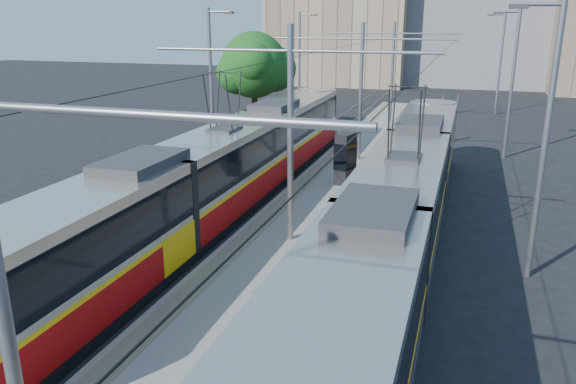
% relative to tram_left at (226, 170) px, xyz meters
% --- Properties ---
extents(platform, '(4.00, 50.00, 0.30)m').
position_rel_tram_left_xyz_m(platform, '(3.60, 6.16, -1.56)').
color(platform, gray).
rests_on(platform, ground).
extents(tactile_strip_left, '(0.70, 50.00, 0.01)m').
position_rel_tram_left_xyz_m(tactile_strip_left, '(2.15, 6.16, -1.40)').
color(tactile_strip_left, gray).
rests_on(tactile_strip_left, platform).
extents(tactile_strip_right, '(0.70, 50.00, 0.01)m').
position_rel_tram_left_xyz_m(tactile_strip_right, '(5.05, 6.16, -1.40)').
color(tactile_strip_right, gray).
rests_on(tactile_strip_right, platform).
extents(rails, '(8.71, 70.00, 0.03)m').
position_rel_tram_left_xyz_m(rails, '(3.60, 6.16, -1.69)').
color(rails, gray).
rests_on(rails, ground).
extents(tram_left, '(2.43, 29.77, 5.50)m').
position_rel_tram_left_xyz_m(tram_left, '(0.00, 0.00, 0.00)').
color(tram_left, black).
rests_on(tram_left, ground).
extents(tram_right, '(2.43, 28.13, 5.50)m').
position_rel_tram_left_xyz_m(tram_right, '(7.20, -2.61, 0.15)').
color(tram_right, black).
rests_on(tram_right, ground).
extents(catenary, '(9.20, 70.00, 7.00)m').
position_rel_tram_left_xyz_m(catenary, '(3.60, 3.32, 2.82)').
color(catenary, slate).
rests_on(catenary, platform).
extents(street_lamps, '(15.18, 38.22, 8.00)m').
position_rel_tram_left_xyz_m(street_lamps, '(3.60, 10.16, 2.47)').
color(street_lamps, slate).
rests_on(street_lamps, ground).
extents(shelter, '(0.89, 1.17, 2.30)m').
position_rel_tram_left_xyz_m(shelter, '(3.91, 4.32, -0.20)').
color(shelter, black).
rests_on(shelter, platform).
extents(tree, '(4.64, 4.29, 6.74)m').
position_rel_tram_left_xyz_m(tree, '(-4.05, 14.62, 2.85)').
color(tree, '#382314').
rests_on(tree, ground).
extents(building_left, '(16.32, 12.24, 15.42)m').
position_rel_tram_left_xyz_m(building_left, '(-6.40, 49.16, 6.01)').
color(building_left, tan).
rests_on(building_left, ground).
extents(building_centre, '(18.36, 14.28, 17.18)m').
position_rel_tram_left_xyz_m(building_centre, '(9.60, 53.16, 6.89)').
color(building_centre, gray).
rests_on(building_centre, ground).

